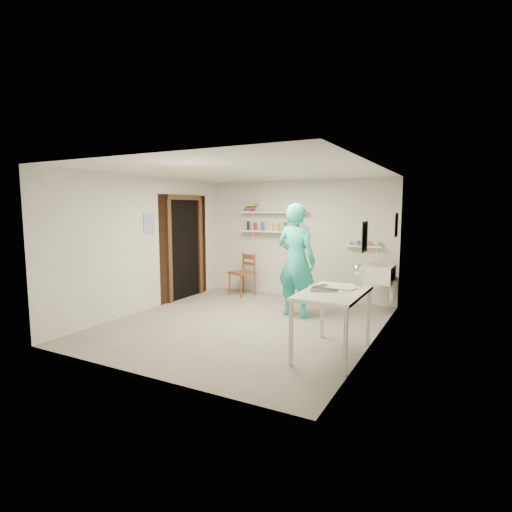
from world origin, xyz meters
The scene contains 27 objects.
floor centered at (0.00, 0.00, -0.01)m, with size 4.00×4.50×0.02m, color slate.
ceiling centered at (0.00, 0.00, 2.41)m, with size 4.00×4.50×0.02m, color silver.
wall_back centered at (0.00, 2.26, 1.20)m, with size 4.00×0.02×2.40m, color silver.
wall_front centered at (0.00, -2.26, 1.20)m, with size 4.00×0.02×2.40m, color silver.
wall_left centered at (-2.01, 0.00, 1.20)m, with size 0.02×4.50×2.40m, color silver.
wall_right centered at (2.01, 0.00, 1.20)m, with size 0.02×4.50×2.40m, color silver.
doorway_recess centered at (-1.99, 1.05, 1.00)m, with size 0.02×0.90×2.00m, color black.
corridor_box centered at (-2.70, 1.05, 1.05)m, with size 1.40×1.50×2.10m, color brown.
door_lintel centered at (-1.97, 1.05, 2.05)m, with size 0.06×1.05×0.10m, color brown.
door_jamb_near centered at (-1.97, 0.55, 1.00)m, with size 0.06×0.10×2.00m, color brown.
door_jamb_far centered at (-1.97, 1.55, 1.00)m, with size 0.06×0.10×2.00m, color brown.
shelf_lower centered at (-0.50, 2.13, 1.35)m, with size 1.50×0.22×0.03m, color white.
shelf_upper centered at (-0.50, 2.13, 1.75)m, with size 1.50×0.22×0.03m, color white.
ledge_shelf centered at (1.35, 2.17, 1.12)m, with size 0.70×0.14×0.03m, color white.
poster_left centered at (-1.99, 0.05, 1.55)m, with size 0.01×0.28×0.36m, color #334C7F.
poster_right_a centered at (1.99, 1.80, 1.55)m, with size 0.01×0.34×0.42m, color #995933.
poster_right_b centered at (1.99, -0.55, 1.50)m, with size 0.01×0.30×0.38m, color #3F724C.
belfast_sink centered at (1.75, 1.70, 0.70)m, with size 0.48×0.60×0.30m, color white.
man centered at (0.54, 0.82, 0.96)m, with size 0.70×0.46×1.92m, color #26BFB0.
wall_clock centered at (0.51, 1.04, 1.28)m, with size 0.35×0.35×0.04m, color beige.
wooden_chair centered at (-1.07, 1.79, 0.48)m, with size 0.45×0.43×0.96m, color brown.
work_table centered at (1.64, -0.63, 0.41)m, with size 0.73×1.22×0.81m, color silver.
desk_lamp centered at (1.84, -0.15, 1.03)m, with size 0.15×0.15×0.15m, color silver.
spray_cans centered at (-0.50, 2.13, 1.45)m, with size 1.29×0.06×0.17m.
book_stack centered at (-1.05, 2.13, 1.85)m, with size 0.28×0.14×0.17m.
ledge_pots centered at (1.35, 2.17, 1.18)m, with size 0.48×0.07×0.09m.
papers centered at (1.64, -0.63, 0.82)m, with size 0.30×0.22×0.02m.
Camera 1 is at (3.08, -5.39, 1.85)m, focal length 28.00 mm.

